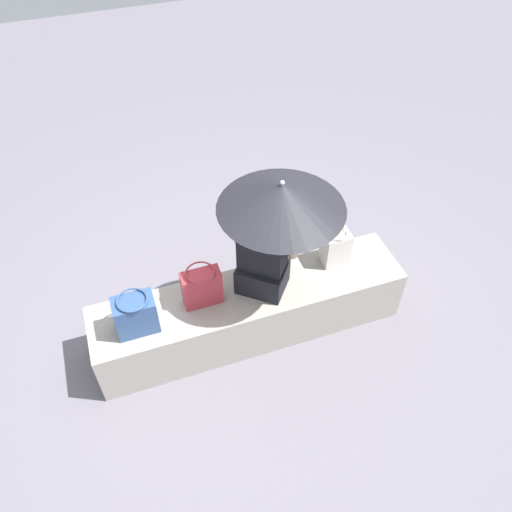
{
  "coord_description": "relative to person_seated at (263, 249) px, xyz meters",
  "views": [
    {
      "loc": [
        0.77,
        2.33,
        3.41
      ],
      "look_at": [
        -0.05,
        -0.01,
        0.82
      ],
      "focal_mm": 36.38,
      "sensor_mm": 36.0,
      "label": 1
    }
  ],
  "objects": [
    {
      "name": "parasol",
      "position": [
        -0.1,
        0.06,
        0.49
      ],
      "size": [
        0.83,
        0.83,
        1.0
      ],
      "color": "#B7B7BC",
      "rests_on": "stone_bench"
    },
    {
      "name": "tote_bag_canvas",
      "position": [
        -0.61,
        -0.06,
        -0.24
      ],
      "size": [
        0.2,
        0.15,
        0.3
      ],
      "color": "silver",
      "rests_on": "stone_bench"
    },
    {
      "name": "stone_bench",
      "position": [
        0.11,
        0.02,
        -0.62
      ],
      "size": [
        2.36,
        0.51,
        0.47
      ],
      "primitive_type": "cube",
      "color": "#A8A093",
      "rests_on": "ground"
    },
    {
      "name": "person_seated",
      "position": [
        0.0,
        0.0,
        0.0
      ],
      "size": [
        0.49,
        0.45,
        0.9
      ],
      "color": "black",
      "rests_on": "stone_bench"
    },
    {
      "name": "handbag_black",
      "position": [
        0.94,
        0.08,
        -0.24
      ],
      "size": [
        0.28,
        0.21,
        0.31
      ],
      "color": "#335184",
      "rests_on": "stone_bench"
    },
    {
      "name": "shoulder_bag_spare",
      "position": [
        0.45,
        -0.0,
        -0.23
      ],
      "size": [
        0.28,
        0.21,
        0.32
      ],
      "color": "#B2333D",
      "rests_on": "stone_bench"
    },
    {
      "name": "ground_plane",
      "position": [
        0.11,
        0.02,
        -0.86
      ],
      "size": [
        14.0,
        14.0,
        0.0
      ],
      "primitive_type": "plane",
      "color": "slate"
    }
  ]
}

